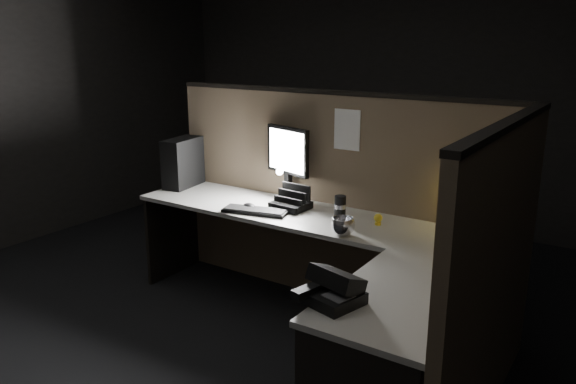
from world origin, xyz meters
The scene contains 17 objects.
floor centered at (0.00, 0.00, 0.00)m, with size 6.00×6.00×0.00m, color black.
room_shell centered at (0.00, 0.00, 1.62)m, with size 6.00×6.00×6.00m.
partition_back centered at (0.00, 0.93, 0.75)m, with size 2.66×0.06×1.50m, color brown.
partition_right centered at (1.33, 0.10, 0.75)m, with size 0.06×1.66×1.50m, color brown.
desk centered at (0.18, 0.25, 0.58)m, with size 2.60×1.60×0.73m.
pc_tower centered at (-1.22, 0.70, 0.92)m, with size 0.16×0.37×0.38m, color black.
monitor centered at (-0.30, 0.81, 1.05)m, with size 0.41×0.18×0.54m.
keyboard centered at (-0.32, 0.44, 0.74)m, with size 0.44×0.15×0.02m, color black.
mouse centered at (-0.41, 0.48, 0.75)m, with size 0.10×0.07×0.04m, color black.
clip_lamp centered at (-0.31, 0.79, 0.88)m, with size 0.05×0.20×0.26m.
organizer centered at (-0.17, 0.66, 0.77)m, with size 0.25×0.23×0.18m.
lava_lamp centered at (0.92, 0.86, 0.89)m, with size 0.10×0.10×0.38m.
travel_mug centered at (0.25, 0.58, 0.82)m, with size 0.08×0.08×0.17m, color black.
steel_mug centered at (0.39, 0.36, 0.78)m, with size 0.14×0.14×0.11m, color silver.
figurine centered at (0.48, 0.66, 0.78)m, with size 0.05×0.05×0.05m, color yellow.
pinned_paper centered at (0.12, 0.90, 1.27)m, with size 0.19×0.00×0.28m, color white.
desk_phone centered at (0.76, -0.44, 0.79)m, with size 0.30×0.30×0.15m.
Camera 1 is at (1.86, -2.47, 1.87)m, focal length 35.00 mm.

